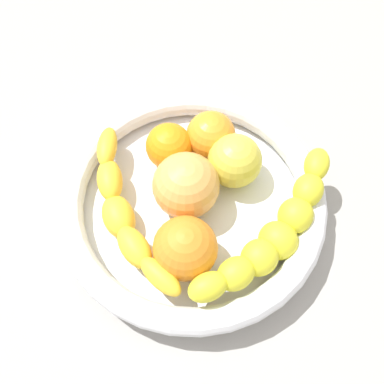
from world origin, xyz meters
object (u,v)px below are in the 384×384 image
at_px(orange_mid_left, 211,136).
at_px(banana_draped_right, 275,232).
at_px(banana_draped_left, 124,212).
at_px(orange_mid_right, 185,248).
at_px(fruit_bowl, 192,202).
at_px(orange_front, 169,146).
at_px(peach_blush, 187,184).
at_px(apple_yellow, 235,161).

bearing_deg(orange_mid_left, banana_draped_right, 58.19).
bearing_deg(banana_draped_left, orange_mid_right, 86.62).
distance_m(fruit_bowl, orange_front, 0.07).
xyz_separation_m(banana_draped_right, peach_blush, (0.00, -0.11, 0.01)).
xyz_separation_m(fruit_bowl, apple_yellow, (-0.06, 0.02, 0.03)).
relative_size(fruit_bowl, apple_yellow, 4.83).
xyz_separation_m(banana_draped_right, orange_front, (-0.04, -0.16, -0.00)).
xyz_separation_m(orange_front, orange_mid_right, (0.10, 0.08, 0.01)).
bearing_deg(banana_draped_left, orange_front, -178.82).
bearing_deg(fruit_bowl, orange_front, -125.96).
bearing_deg(banana_draped_left, apple_yellow, 147.07).
bearing_deg(orange_front, orange_mid_right, 39.48).
distance_m(banana_draped_left, banana_draped_right, 0.16).
xyz_separation_m(orange_mid_left, orange_mid_right, (0.14, 0.05, 0.00)).
distance_m(orange_front, apple_yellow, 0.08).
xyz_separation_m(banana_draped_left, orange_mid_right, (0.00, 0.08, 0.01)).
bearing_deg(fruit_bowl, orange_mid_left, -165.73).
relative_size(banana_draped_right, orange_front, 4.17).
height_order(fruit_bowl, peach_blush, peach_blush).
bearing_deg(fruit_bowl, apple_yellow, 159.74).
height_order(orange_mid_left, peach_blush, peach_blush).
relative_size(fruit_bowl, banana_draped_left, 1.61).
bearing_deg(apple_yellow, orange_front, -76.07).
distance_m(fruit_bowl, banana_draped_left, 0.08).
relative_size(banana_draped_left, orange_front, 3.40).
distance_m(banana_draped_right, orange_mid_right, 0.10).
bearing_deg(fruit_bowl, banana_draped_left, -43.17).
bearing_deg(apple_yellow, banana_draped_right, 54.16).
height_order(apple_yellow, peach_blush, peach_blush).
xyz_separation_m(orange_mid_left, apple_yellow, (0.02, 0.04, 0.00)).
bearing_deg(banana_draped_right, fruit_bowl, -88.31).
bearing_deg(orange_mid_left, apple_yellow, 66.79).
distance_m(banana_draped_right, orange_front, 0.16).
xyz_separation_m(orange_mid_right, peach_blush, (-0.06, -0.04, 0.00)).
relative_size(orange_front, apple_yellow, 0.88).
height_order(banana_draped_left, orange_mid_right, orange_mid_right).
height_order(orange_mid_left, apple_yellow, apple_yellow).
distance_m(orange_front, peach_blush, 0.06).
distance_m(banana_draped_right, peach_blush, 0.11).
relative_size(banana_draped_right, orange_mid_left, 3.89).
xyz_separation_m(banana_draped_right, orange_mid_left, (-0.07, -0.12, -0.00)).
height_order(orange_mid_left, orange_mid_right, orange_mid_right).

